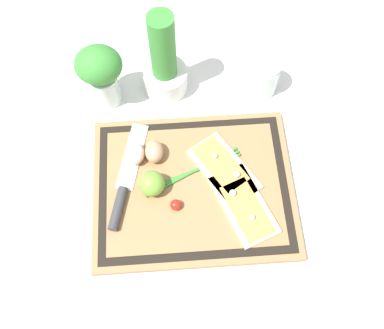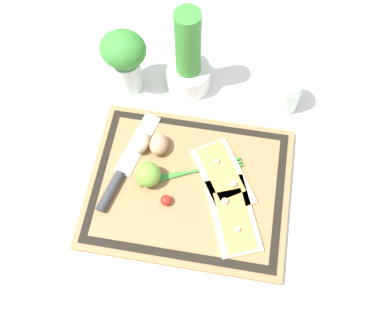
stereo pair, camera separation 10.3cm
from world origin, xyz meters
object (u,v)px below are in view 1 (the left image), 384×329
herb_pot (164,66)px  herb_glass (101,73)px  egg_pink (135,153)px  knife (123,192)px  pizza_slice_near (244,206)px  sauce_jar (264,78)px  cherry_tomato_red (176,205)px  lime (152,184)px  pizza_slice_far (223,168)px  egg_brown (154,152)px

herb_pot → herb_glass: 0.15m
egg_pink → knife: bearing=-109.5°
pizza_slice_near → herb_pot: 0.39m
pizza_slice_near → sauce_jar: (0.09, 0.33, 0.02)m
cherry_tomato_red → herb_pot: size_ratio=0.10×
lime → pizza_slice_far: bearing=13.1°
pizza_slice_near → lime: bearing=164.2°
knife → herb_glass: size_ratio=1.47×
cherry_tomato_red → herb_pot: (-0.01, 0.34, 0.06)m
pizza_slice_near → cherry_tomato_red: 0.15m
egg_brown → herb_glass: (-0.11, 0.18, 0.07)m
herb_pot → egg_brown: bearing=-99.6°
herb_glass → pizza_slice_far: bearing=-39.8°
egg_brown → sauce_jar: size_ratio=0.57×
sauce_jar → pizza_slice_far: bearing=-118.4°
pizza_slice_far → cherry_tomato_red: 0.14m
lime → herb_glass: 0.29m
cherry_tomato_red → lime: bearing=136.7°
knife → cherry_tomato_red: (0.12, -0.04, 0.00)m
lime → egg_brown: bearing=84.9°
egg_brown → cherry_tomato_red: (0.04, -0.13, -0.01)m
egg_pink → herb_glass: size_ratio=0.30×
egg_brown → herb_glass: bearing=122.2°
pizza_slice_near → egg_brown: size_ratio=3.63×
pizza_slice_far → sauce_jar: 0.27m
herb_pot → lime: bearing=-98.3°
herb_glass → egg_brown: bearing=-57.8°
pizza_slice_far → egg_pink: bearing=167.7°
egg_brown → herb_pot: 0.22m
herb_pot → cherry_tomato_red: bearing=-88.8°
egg_pink → herb_glass: (-0.07, 0.18, 0.07)m
egg_pink → lime: 0.09m
knife → herb_pot: (0.11, 0.30, 0.06)m
pizza_slice_far → herb_glass: bearing=140.2°
pizza_slice_far → herb_glass: herb_glass is taller
pizza_slice_near → egg_brown: bearing=144.0°
egg_brown → lime: 0.09m
egg_pink → sauce_jar: sauce_jar is taller
cherry_tomato_red → sauce_jar: 0.40m
herb_glass → herb_pot: bearing=10.2°
pizza_slice_near → knife: (-0.27, 0.05, 0.00)m
pizza_slice_near → cherry_tomato_red: same height
pizza_slice_far → sauce_jar: sauce_jar is taller
pizza_slice_near → lime: lime is taller
knife → herb_pot: bearing=69.7°
knife → egg_pink: size_ratio=4.84×
pizza_slice_near → herb_glass: bearing=133.8°
herb_pot → herb_glass: (-0.15, -0.03, 0.02)m
pizza_slice_far → herb_pot: herb_pot is taller
lime → egg_pink: bearing=114.0°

